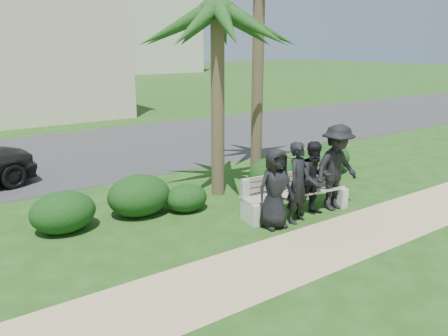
{
  "coord_description": "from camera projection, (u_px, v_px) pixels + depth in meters",
  "views": [
    {
      "loc": [
        -5.9,
        -6.81,
        3.54
      ],
      "look_at": [
        -0.53,
        1.0,
        0.88
      ],
      "focal_mm": 35.0,
      "sensor_mm": 36.0,
      "label": 1
    }
  ],
  "objects": [
    {
      "name": "man_a",
      "position": [
        275.0,
        188.0,
        8.64
      ],
      "size": [
        0.85,
        0.61,
        1.63
      ],
      "primitive_type": "imported",
      "rotation": [
        0.0,
        0.0,
        -0.11
      ],
      "color": "black",
      "rests_on": "ground"
    },
    {
      "name": "park_bench",
      "position": [
        295.0,
        196.0,
        9.5
      ],
      "size": [
        2.54,
        0.89,
        0.86
      ],
      "rotation": [
        0.0,
        0.0,
        -0.13
      ],
      "color": "#A59B8A",
      "rests_on": "ground"
    },
    {
      "name": "palm_left",
      "position": [
        217.0,
        13.0,
        9.72
      ],
      "size": [
        3.0,
        3.0,
        5.2
      ],
      "color": "brown",
      "rests_on": "ground"
    },
    {
      "name": "hedge_e",
      "position": [
        275.0,
        174.0,
        11.25
      ],
      "size": [
        1.11,
        0.92,
        0.73
      ],
      "primitive_type": "ellipsoid",
      "color": "black",
      "rests_on": "ground"
    },
    {
      "name": "hedge_d",
      "position": [
        273.0,
        173.0,
        11.02
      ],
      "size": [
        1.34,
        1.11,
        0.88
      ],
      "primitive_type": "ellipsoid",
      "color": "black",
      "rests_on": "ground"
    },
    {
      "name": "asphalt_street",
      "position": [
        127.0,
        146.0,
        15.93
      ],
      "size": [
        160.0,
        8.0,
        0.01
      ],
      "primitive_type": "cube",
      "color": "#2D2D30",
      "rests_on": "ground"
    },
    {
      "name": "hedge_c",
      "position": [
        186.0,
        197.0,
        9.67
      ],
      "size": [
        0.96,
        0.79,
        0.62
      ],
      "primitive_type": "ellipsoid",
      "color": "black",
      "rests_on": "ground"
    },
    {
      "name": "stucco_bldg_right",
      "position": [
        28.0,
        43.0,
        22.32
      ],
      "size": [
        8.4,
        8.4,
        7.3
      ],
      "color": "beige",
      "rests_on": "ground"
    },
    {
      "name": "hedge_a",
      "position": [
        63.0,
        211.0,
        8.57
      ],
      "size": [
        1.27,
        1.05,
        0.83
      ],
      "primitive_type": "ellipsoid",
      "color": "black",
      "rests_on": "ground"
    },
    {
      "name": "hedge_b",
      "position": [
        139.0,
        194.0,
        9.42
      ],
      "size": [
        1.38,
        1.14,
        0.9
      ],
      "primitive_type": "ellipsoid",
      "color": "black",
      "rests_on": "ground"
    },
    {
      "name": "man_b",
      "position": [
        298.0,
        183.0,
        8.92
      ],
      "size": [
        0.71,
        0.58,
        1.69
      ],
      "primitive_type": "imported",
      "rotation": [
        0.0,
        0.0,
        0.32
      ],
      "color": "black",
      "rests_on": "ground"
    },
    {
      "name": "man_d",
      "position": [
        336.0,
        168.0,
        9.59
      ],
      "size": [
        1.26,
        0.74,
        1.92
      ],
      "primitive_type": "imported",
      "rotation": [
        0.0,
        0.0,
        0.02
      ],
      "color": "black",
      "rests_on": "ground"
    },
    {
      "name": "hedge_f",
      "position": [
        327.0,
        157.0,
        12.59
      ],
      "size": [
        1.39,
        1.15,
        0.9
      ],
      "primitive_type": "ellipsoid",
      "color": "black",
      "rests_on": "ground"
    },
    {
      "name": "footpath",
      "position": [
        332.0,
        242.0,
        8.15
      ],
      "size": [
        30.0,
        1.6,
        0.01
      ],
      "primitive_type": "cube",
      "color": "tan",
      "rests_on": "ground"
    },
    {
      "name": "man_c",
      "position": [
        314.0,
        179.0,
        9.3
      ],
      "size": [
        0.88,
        0.74,
        1.62
      ],
      "primitive_type": "imported",
      "rotation": [
        0.0,
        0.0,
        -0.17
      ],
      "color": "black",
      "rests_on": "ground"
    },
    {
      "name": "ground",
      "position": [
        269.0,
        213.0,
        9.58
      ],
      "size": [
        160.0,
        160.0,
        0.0
      ],
      "primitive_type": "plane",
      "color": "#1C4112",
      "rests_on": "ground"
    },
    {
      "name": "hedge_extra",
      "position": [
        318.0,
        164.0,
        11.89
      ],
      "size": [
        1.34,
        1.11,
        0.88
      ],
      "primitive_type": "ellipsoid",
      "color": "black",
      "rests_on": "ground"
    }
  ]
}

